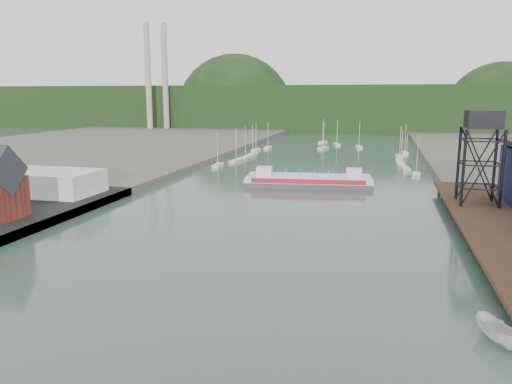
% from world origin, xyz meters
% --- Properties ---
extents(ground, '(600.00, 600.00, 0.00)m').
position_xyz_m(ground, '(0.00, 0.00, 0.00)').
color(ground, '#2D473D').
rests_on(ground, ground).
extents(east_pier, '(14.00, 70.00, 2.45)m').
position_xyz_m(east_pier, '(37.00, 45.00, 1.90)').
color(east_pier, black).
rests_on(east_pier, ground).
extents(white_shed, '(18.00, 12.00, 4.50)m').
position_xyz_m(white_shed, '(-44.00, 50.00, 3.85)').
color(white_shed, silver).
rests_on(white_shed, west_quay).
extents(lift_tower, '(6.50, 6.50, 16.00)m').
position_xyz_m(lift_tower, '(35.00, 58.00, 15.65)').
color(lift_tower, black).
rests_on(lift_tower, east_pier).
extents(marina_sailboats, '(57.71, 92.65, 0.90)m').
position_xyz_m(marina_sailboats, '(0.08, 138.46, 0.35)').
color(marina_sailboats, silver).
rests_on(marina_sailboats, ground).
extents(smokestacks, '(11.20, 8.20, 60.00)m').
position_xyz_m(smokestacks, '(-106.00, 232.50, 30.00)').
color(smokestacks, '#9D9D98').
rests_on(smokestacks, ground).
extents(distant_hills, '(500.00, 120.00, 80.00)m').
position_xyz_m(distant_hills, '(-3.98, 301.35, 10.38)').
color(distant_hills, black).
rests_on(distant_hills, ground).
extents(chain_ferry, '(29.81, 14.62, 4.13)m').
position_xyz_m(chain_ferry, '(2.46, 80.36, 1.19)').
color(chain_ferry, '#474749').
rests_on(chain_ferry, ground).
extents(motorboat, '(3.81, 5.61, 2.03)m').
position_xyz_m(motorboat, '(28.70, 9.34, 1.01)').
color(motorboat, silver).
rests_on(motorboat, ground).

